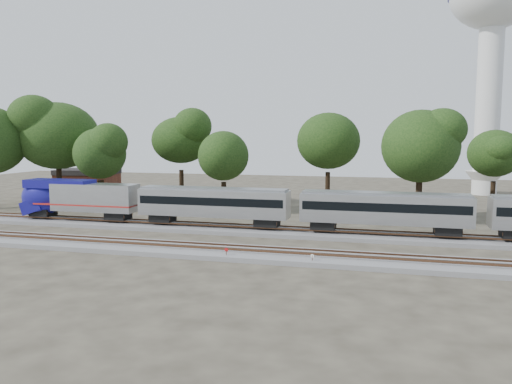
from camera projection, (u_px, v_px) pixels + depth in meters
The scene contains 16 objects.
ground at pixel (199, 242), 46.98m from camera, with size 160.00×160.00×0.00m, color #383328.
track_far at pixel (219, 229), 52.73m from camera, with size 160.00×5.00×0.73m.
track_near at pixel (182, 249), 43.11m from camera, with size 160.00×5.00×0.73m.
train at pixel (483, 211), 45.99m from camera, with size 101.58×2.89×4.26m.
switch_stand_red at pixel (226, 252), 40.24m from camera, with size 0.31×0.06×0.98m.
switch_stand_white at pixel (312, 258), 38.43m from camera, with size 0.28×0.12×0.91m.
switch_lever at pixel (270, 259), 39.88m from camera, with size 0.50×0.30×0.30m, color #512D19.
water_tower at pixel (493, 19), 81.91m from camera, with size 14.21×14.21×39.33m.
brick_building at pixel (88, 182), 83.11m from camera, with size 9.93×7.54×4.43m.
tree_1 at pixel (57, 136), 70.97m from camera, with size 10.13×10.13×14.28m.
tree_2 at pixel (100, 154), 65.73m from camera, with size 7.77×7.77×10.95m.
tree_3 at pixel (181, 140), 71.95m from camera, with size 9.50×9.50×13.40m.
tree_4 at pixel (224, 156), 64.54m from camera, with size 7.51×7.51×10.59m.
tree_5 at pixel (328, 141), 68.36m from camera, with size 9.42×9.42×13.28m.
tree_6 at pixel (420, 146), 56.70m from camera, with size 8.93×8.93×12.59m.
tree_7 at pixel (495, 154), 63.47m from camera, with size 7.87×7.87×11.10m.
Camera 1 is at (16.84, -43.31, 9.97)m, focal length 35.00 mm.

